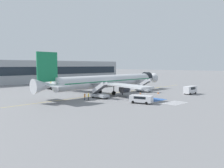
# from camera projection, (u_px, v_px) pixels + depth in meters

# --- Properties ---
(ground_plane) EXTENTS (600.00, 600.00, 0.00)m
(ground_plane) POSITION_uv_depth(u_px,v_px,m) (105.00, 94.00, 64.71)
(ground_plane) COLOR slate
(apron_leadline_yellow) EXTENTS (81.28, 2.99, 0.01)m
(apron_leadline_yellow) POSITION_uv_depth(u_px,v_px,m) (111.00, 94.00, 65.04)
(apron_leadline_yellow) COLOR gold
(apron_leadline_yellow) RESTS_ON ground_plane
(apron_stand_patch_blue) EXTENTS (4.92, 8.24, 0.01)m
(apron_stand_patch_blue) POSITION_uv_depth(u_px,v_px,m) (148.00, 99.00, 55.13)
(apron_stand_patch_blue) COLOR #2856A8
(apron_stand_patch_blue) RESTS_ON ground_plane
(apron_walkway_bar_0) EXTENTS (0.44, 3.60, 0.01)m
(apron_walkway_bar_0) POSITION_uv_depth(u_px,v_px,m) (169.00, 104.00, 47.29)
(apron_walkway_bar_0) COLOR silver
(apron_walkway_bar_0) RESTS_ON ground_plane
(apron_walkway_bar_1) EXTENTS (0.44, 3.60, 0.01)m
(apron_walkway_bar_1) POSITION_uv_depth(u_px,v_px,m) (172.00, 104.00, 48.12)
(apron_walkway_bar_1) COLOR silver
(apron_walkway_bar_1) RESTS_ON ground_plane
(apron_walkway_bar_2) EXTENTS (0.44, 3.60, 0.01)m
(apron_walkway_bar_2) POSITION_uv_depth(u_px,v_px,m) (175.00, 103.00, 48.94)
(apron_walkway_bar_2) COLOR silver
(apron_walkway_bar_2) RESTS_ON ground_plane
(apron_walkway_bar_3) EXTENTS (0.44, 3.60, 0.01)m
(apron_walkway_bar_3) POSITION_uv_depth(u_px,v_px,m) (178.00, 102.00, 49.76)
(apron_walkway_bar_3) COLOR silver
(apron_walkway_bar_3) RESTS_ON ground_plane
(apron_walkway_bar_4) EXTENTS (0.44, 3.60, 0.01)m
(apron_walkway_bar_4) POSITION_uv_depth(u_px,v_px,m) (180.00, 102.00, 50.58)
(apron_walkway_bar_4) COLOR silver
(apron_walkway_bar_4) RESTS_ON ground_plane
(airliner) EXTENTS (46.81, 33.65, 11.45)m
(airliner) POSITION_uv_depth(u_px,v_px,m) (109.00, 81.00, 64.24)
(airliner) COLOR silver
(airliner) RESTS_ON ground_plane
(boarding_stairs_forward) EXTENTS (2.36, 5.29, 4.28)m
(boarding_stairs_forward) POSITION_uv_depth(u_px,v_px,m) (143.00, 89.00, 69.19)
(boarding_stairs_forward) COLOR #ADB2BA
(boarding_stairs_forward) RESTS_ON ground_plane
(boarding_stairs_aft) EXTENTS (2.36, 5.29, 4.35)m
(boarding_stairs_aft) POSITION_uv_depth(u_px,v_px,m) (100.00, 94.00, 55.95)
(boarding_stairs_aft) COLOR #ADB2BA
(boarding_stairs_aft) RESTS_ON ground_plane
(fuel_tanker) EXTENTS (3.35, 10.42, 3.33)m
(fuel_tanker) POSITION_uv_depth(u_px,v_px,m) (52.00, 85.00, 76.44)
(fuel_tanker) COLOR #38383D
(fuel_tanker) RESTS_ON ground_plane
(service_van_0) EXTENTS (3.55, 5.35, 1.79)m
(service_van_0) POSITION_uv_depth(u_px,v_px,m) (141.00, 99.00, 48.19)
(service_van_0) COLOR silver
(service_van_0) RESTS_ON ground_plane
(service_van_1) EXTENTS (4.74, 2.01, 2.34)m
(service_van_1) POSITION_uv_depth(u_px,v_px,m) (190.00, 89.00, 63.59)
(service_van_1) COLOR silver
(service_van_1) RESTS_ON ground_plane
(ground_crew_0) EXTENTS (0.44, 0.25, 1.83)m
(ground_crew_0) POSITION_uv_depth(u_px,v_px,m) (122.00, 91.00, 61.99)
(ground_crew_0) COLOR black
(ground_crew_0) RESTS_ON ground_plane
(ground_crew_1) EXTENTS (0.48, 0.44, 1.69)m
(ground_crew_1) POSITION_uv_depth(u_px,v_px,m) (85.00, 96.00, 52.54)
(ground_crew_1) COLOR #191E38
(ground_crew_1) RESTS_ON ground_plane
(ground_crew_2) EXTENTS (0.45, 0.48, 1.86)m
(ground_crew_2) POSITION_uv_depth(u_px,v_px,m) (88.00, 96.00, 52.26)
(ground_crew_2) COLOR black
(ground_crew_2) RESTS_ON ground_plane
(traffic_cone_0) EXTENTS (0.48, 0.48, 0.53)m
(traffic_cone_0) POSITION_uv_depth(u_px,v_px,m) (140.00, 93.00, 63.76)
(traffic_cone_0) COLOR orange
(traffic_cone_0) RESTS_ON ground_plane
(traffic_cone_1) EXTENTS (0.51, 0.51, 0.57)m
(traffic_cone_1) POSITION_uv_depth(u_px,v_px,m) (158.00, 93.00, 64.96)
(traffic_cone_1) COLOR orange
(traffic_cone_1) RESTS_ON ground_plane
(terminal_building) EXTENTS (88.07, 12.10, 10.62)m
(terminal_building) POSITION_uv_depth(u_px,v_px,m) (45.00, 71.00, 109.35)
(terminal_building) COLOR #9EA3A8
(terminal_building) RESTS_ON ground_plane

